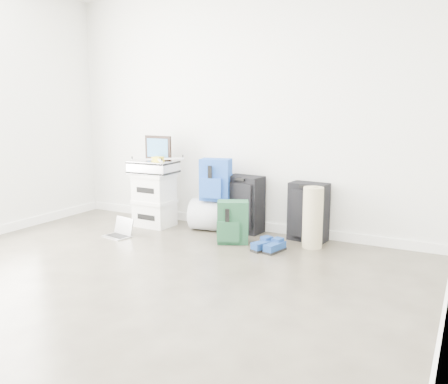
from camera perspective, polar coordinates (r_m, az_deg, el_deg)
The scene contains 14 objects.
ground at distance 3.58m, azimuth -16.02°, elevation -13.13°, with size 5.00×5.00×0.00m, color #373228.
room_envelope at distance 3.32m, azimuth -17.33°, elevation 15.43°, with size 4.52×5.02×2.71m.
boxes_stack at distance 5.62m, azimuth -8.38°, elevation -0.89°, with size 0.45×0.37×0.63m.
briefcase at distance 5.56m, azimuth -8.48°, elevation 3.00°, with size 0.50×0.37×0.14m, color #B2B2B7.
painting at distance 5.62m, azimuth -7.94°, elevation 5.28°, with size 0.38×0.06×0.28m.
drone at distance 5.49m, azimuth -7.96°, elevation 3.95°, with size 0.45×0.45×0.05m.
duffel_bag at distance 5.37m, azimuth -0.88°, elevation -2.80°, with size 0.36×0.36×0.58m, color gray.
blue_backpack at distance 5.27m, azimuth -1.05°, elevation 1.41°, with size 0.37×0.30×0.46m.
large_suitcase at distance 5.30m, azimuth 2.43°, elevation -1.46°, with size 0.44×0.31×0.64m.
green_backpack at distance 4.88m, azimuth 1.02°, elevation -3.76°, with size 0.37×0.34×0.44m.
carry_on at distance 5.03m, azimuth 10.09°, elevation -2.38°, with size 0.41×0.29×0.61m.
shoes at distance 4.68m, azimuth 5.44°, elevation -6.57°, with size 0.30×0.29×0.09m.
rolled_rug at distance 4.79m, azimuth 10.63°, elevation -3.05°, with size 0.20×0.20×0.61m, color tan.
laptop at distance 5.30m, azimuth -12.41°, elevation -4.71°, with size 0.32×0.26×0.20m.
Camera 1 is at (2.33, -2.33, 1.40)m, focal length 38.00 mm.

